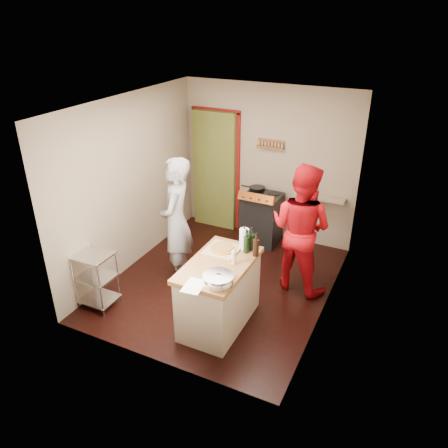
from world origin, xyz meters
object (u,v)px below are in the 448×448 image
at_px(stove, 261,218).
at_px(person_stripe, 176,221).
at_px(wire_shelving, 96,277).
at_px(person_red, 301,228).
at_px(island, 220,292).

height_order(stove, person_stripe, person_stripe).
xyz_separation_m(wire_shelving, person_stripe, (0.63, 1.05, 0.50)).
relative_size(wire_shelving, person_red, 0.43).
height_order(stove, wire_shelving, stove).
xyz_separation_m(island, person_stripe, (-1.02, 0.68, 0.46)).
height_order(person_stripe, person_red, person_stripe).
bearing_deg(wire_shelving, stove, 63.15).
relative_size(island, person_red, 0.71).
bearing_deg(island, person_stripe, 146.08).
bearing_deg(wire_shelving, person_red, 35.25).
distance_m(island, person_red, 1.46).
xyz_separation_m(stove, wire_shelving, (-1.33, -2.62, -0.01)).
bearing_deg(island, stove, 98.12).
bearing_deg(person_stripe, person_red, 91.18).
bearing_deg(stove, person_stripe, -113.91).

